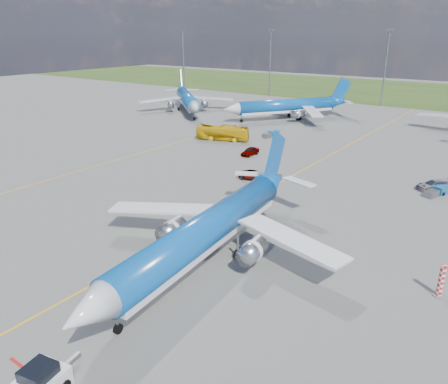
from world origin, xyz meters
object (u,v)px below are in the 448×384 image
Objects in this scene: warning_post at (441,281)px; bg_jet_nnw at (286,119)px; service_car_c at (435,185)px; service_car_b at (255,175)px; baggage_tug_w at (438,191)px; bg_jet_nw at (188,112)px; baggage_tug_c at (272,134)px; service_car_a at (250,151)px; main_airliner at (206,262)px; apron_bus at (222,133)px.

warning_post is 82.12m from bg_jet_nnw.
warning_post is 29.63m from service_car_c.
service_car_b is at bearing -104.36° from service_car_c.
service_car_b is 26.40m from baggage_tug_w.
baggage_tug_c is (35.23, -13.36, 0.53)m from bg_jet_nw.
service_car_a is at bearing -38.09° from bg_jet_nnw.
warning_post is 0.59× the size of baggage_tug_c.
bg_jet_nw reaches higher than baggage_tug_c.
apron_bus is (-29.32, 43.51, 1.56)m from main_airliner.
bg_jet_nnw reaches higher than apron_bus.
bg_jet_nnw is (-49.66, 65.39, -1.50)m from warning_post.
warning_post is at bearing -145.34° from apron_bus.
bg_jet_nw is 77.94m from service_car_c.
service_car_c reaches higher than baggage_tug_w.
main_airliner is (29.50, -72.46, 0.00)m from bg_jet_nnw.
warning_post is 62.61m from baggage_tug_c.
service_car_a is 0.87× the size of service_car_b.
bg_jet_nw is at bearing 125.46° from main_airliner.
bg_jet_nnw is 1.00× the size of main_airliner.
baggage_tug_w is (0.84, -1.64, -0.22)m from service_car_c.
service_car_b reaches higher than baggage_tug_c.
service_car_c is (71.91, -30.06, 0.75)m from bg_jet_nw.
service_car_a is at bearing 110.47° from main_airliner.
service_car_c reaches higher than baggage_tug_c.
service_car_a is at bearing -69.63° from baggage_tug_c.
service_car_c is at bearing -0.99° from service_car_a.
bg_jet_nw reaches higher than warning_post.
warning_post is 0.69× the size of service_car_a.
service_car_c is at bearing -69.69° from bg_jet_nw.
apron_bus is (0.18, -28.95, 1.56)m from bg_jet_nnw.
apron_bus is at bearing -139.09° from service_car_c.
service_car_b is (8.29, -11.73, -0.05)m from service_car_a.
apron_bus is 2.16× the size of baggage_tug_w.
warning_post is 61.45m from apron_bus.
main_airliner is at bearing -166.92° from service_car_b.
main_airliner is at bearing -94.32° from baggage_tug_w.
baggage_tug_c is at bearing -54.78° from apron_bus.
main_airliner is 37.50m from baggage_tug_w.
service_car_b is at bearing 149.13° from warning_post.
service_car_a is at bearing -164.90° from baggage_tug_w.
bg_jet_nw is at bearing 175.51° from baggage_tug_w.
bg_jet_nw reaches higher than apron_bus.
baggage_tug_c is (6.86, -19.69, 0.53)m from bg_jet_nnw.
main_airliner is 8.70× the size of service_car_a.
baggage_tug_w is (14.88, 34.42, 0.53)m from main_airliner.
baggage_tug_c is at bearing -36.62° from bg_jet_nnw.
main_airliner is 52.49m from apron_bus.
service_car_b is at bearing -139.96° from baggage_tug_w.
bg_jet_nw reaches higher than service_car_c.
main_airliner is 3.40× the size of apron_bus.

